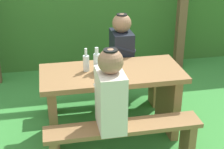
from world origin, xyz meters
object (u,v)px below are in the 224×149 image
object	(u,v)px
drinking_glass	(98,71)
bottle_left	(97,62)
picnic_table	(112,92)
bench_near	(123,137)
person_white_shirt	(111,93)
person_black_coat	(122,48)
bottle_right	(86,63)
bench_far	(103,85)

from	to	relation	value
drinking_glass	bottle_left	size ratio (longest dim) A/B	0.37
picnic_table	bench_near	distance (m)	0.56
bench_near	person_white_shirt	size ratio (longest dim) A/B	1.95
person_black_coat	drinking_glass	size ratio (longest dim) A/B	7.84
drinking_glass	bottle_right	distance (m)	0.16
picnic_table	drinking_glass	bearing A→B (deg)	-157.80
person_black_coat	bottle_right	bearing A→B (deg)	-134.45
picnic_table	bench_far	bearing A→B (deg)	90.00
person_white_shirt	bottle_left	size ratio (longest dim) A/B	2.91
drinking_glass	bench_far	bearing A→B (deg)	75.52
bench_far	bottle_right	distance (m)	0.73
picnic_table	drinking_glass	xyz separation A→B (m)	(-0.15, -0.06, 0.27)
person_white_shirt	person_black_coat	distance (m)	1.09
bench_near	bench_far	bearing A→B (deg)	90.00
person_white_shirt	bottle_left	bearing A→B (deg)	93.08
bench_far	drinking_glass	world-z (taller)	drinking_glass
bench_near	bottle_left	xyz separation A→B (m)	(-0.14, 0.55, 0.51)
bottle_right	bench_far	bearing A→B (deg)	62.45
bench_near	bottle_right	size ratio (longest dim) A/B	6.00
picnic_table	person_white_shirt	xyz separation A→B (m)	(-0.12, -0.52, 0.27)
bench_near	bench_far	world-z (taller)	same
person_white_shirt	bottle_right	distance (m)	0.59
bench_near	person_white_shirt	distance (m)	0.47
bench_far	bottle_left	xyz separation A→B (m)	(-0.14, -0.50, 0.51)
bench_near	person_black_coat	size ratio (longest dim) A/B	1.95
picnic_table	bench_near	xyz separation A→B (m)	(0.00, -0.52, -0.18)
picnic_table	bench_far	xyz separation A→B (m)	(0.00, 0.52, -0.18)
bench_near	person_white_shirt	world-z (taller)	person_white_shirt
bench_far	person_white_shirt	distance (m)	1.14
picnic_table	bottle_left	xyz separation A→B (m)	(-0.14, 0.02, 0.33)
bench_far	bottle_left	size ratio (longest dim) A/B	5.67
bench_near	bottle_right	xyz separation A→B (m)	(-0.24, 0.58, 0.50)
person_black_coat	drinking_glass	distance (m)	0.69
person_white_shirt	person_black_coat	bearing A→B (deg)	72.54
picnic_table	bottle_right	size ratio (longest dim) A/B	6.00
bottle_left	bottle_right	distance (m)	0.11
picnic_table	person_black_coat	world-z (taller)	person_black_coat
picnic_table	bottle_left	world-z (taller)	bottle_left
bench_far	bottle_left	world-z (taller)	bottle_left
bench_near	bottle_left	world-z (taller)	bottle_left
bench_near	drinking_glass	size ratio (longest dim) A/B	15.25
picnic_table	bench_near	world-z (taller)	picnic_table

